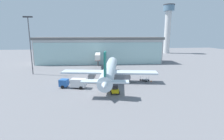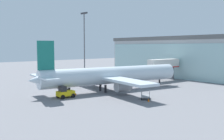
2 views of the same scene
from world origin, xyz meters
TOP-DOWN VIEW (x-y plane):
  - ground at (0.00, 0.00)m, footprint 240.00×240.00m
  - terminal_building at (-0.01, 38.82)m, footprint 63.20×16.12m
  - jet_bridge at (-1.45, 26.16)m, footprint 2.99×11.23m
  - control_tower at (52.83, 76.80)m, footprint 8.23×8.23m
  - apron_light_mast at (-25.88, 16.26)m, footprint 3.20×0.40m
  - airplane at (1.15, 3.55)m, footprint 29.42×36.56m
  - catering_truck at (-9.48, -2.45)m, footprint 7.62×4.03m
  - baggage_cart at (12.21, 2.26)m, footprint 3.01×3.18m
  - pushback_tug at (1.14, -8.15)m, footprint 2.27×3.27m
  - safety_cone_nose at (0.22, -5.06)m, footprint 0.36×0.36m
  - safety_cone_wingtip at (13.98, 1.01)m, footprint 0.36×0.36m

SIDE VIEW (x-z plane):
  - ground at x=0.00m, z-range 0.00..0.00m
  - safety_cone_nose at x=0.22m, z-range 0.00..0.55m
  - safety_cone_wingtip at x=13.98m, z-range 0.00..0.55m
  - baggage_cart at x=12.21m, z-range -0.25..1.25m
  - pushback_tug at x=1.14m, z-range -0.18..2.12m
  - catering_truck at x=-9.48m, z-range 0.14..2.79m
  - airplane at x=1.15m, z-range -2.02..8.79m
  - jet_bridge at x=-1.45m, z-range 1.66..7.78m
  - terminal_building at x=-0.01m, z-range 0.00..12.93m
  - apron_light_mast at x=-25.88m, z-range 1.78..22.43m
  - control_tower at x=52.83m, z-range 3.34..38.58m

